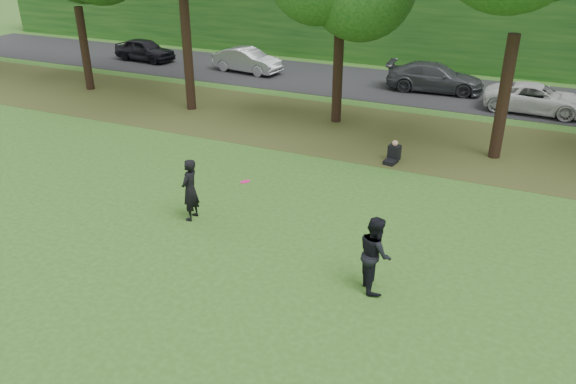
# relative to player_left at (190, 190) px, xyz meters

# --- Properties ---
(ground) EXTENTS (120.00, 120.00, 0.00)m
(ground) POSITION_rel_player_left_xyz_m (3.76, -3.31, -0.96)
(ground) COLOR #2D551A
(ground) RESTS_ON ground
(leaf_litter) EXTENTS (60.00, 7.00, 0.01)m
(leaf_litter) POSITION_rel_player_left_xyz_m (3.76, 9.69, -0.95)
(leaf_litter) COLOR #503A1C
(leaf_litter) RESTS_ON ground
(street) EXTENTS (70.00, 7.00, 0.02)m
(street) POSITION_rel_player_left_xyz_m (3.76, 17.69, -0.95)
(street) COLOR black
(street) RESTS_ON ground
(far_hedge) EXTENTS (70.00, 3.00, 5.00)m
(far_hedge) POSITION_rel_player_left_xyz_m (3.76, 23.69, 1.54)
(far_hedge) COLOR #134415
(far_hedge) RESTS_ON ground
(player_left) EXTENTS (0.50, 0.73, 1.91)m
(player_left) POSITION_rel_player_left_xyz_m (0.00, 0.00, 0.00)
(player_left) COLOR black
(player_left) RESTS_ON ground
(player_right) EXTENTS (1.11, 1.18, 1.93)m
(player_right) POSITION_rel_player_left_xyz_m (6.01, -1.20, 0.01)
(player_right) COLOR black
(player_right) RESTS_ON ground
(parked_cars) EXTENTS (36.75, 4.20, 1.46)m
(parked_cars) POSITION_rel_player_left_xyz_m (1.85, 16.89, -0.24)
(parked_cars) COLOR black
(parked_cars) RESTS_ON street
(frisbee) EXTENTS (0.35, 0.35, 0.09)m
(frisbee) POSITION_rel_player_left_xyz_m (2.18, -0.55, 0.90)
(frisbee) COLOR #FF1577
(frisbee) RESTS_ON ground
(seated_person) EXTENTS (0.52, 0.79, 0.83)m
(seated_person) POSITION_rel_player_left_xyz_m (4.36, 6.90, -0.64)
(seated_person) COLOR black
(seated_person) RESTS_ON ground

